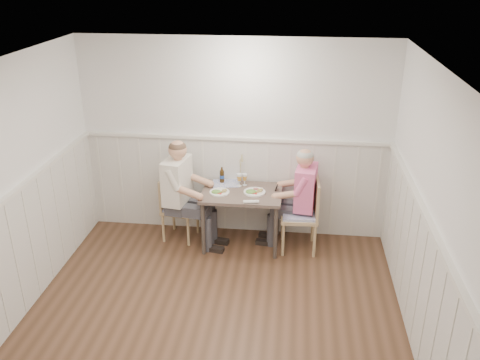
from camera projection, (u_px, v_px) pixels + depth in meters
The scene contains 16 objects.
ground_plane at pixel (208, 338), 5.01m from camera, with size 4.50×4.50×0.00m, color #49301F.
room_shell at pixel (203, 200), 4.40m from camera, with size 4.04×4.54×2.60m.
wainscot at pixel (217, 242), 5.36m from camera, with size 4.00×4.49×1.34m.
dining_table at pixel (242, 199), 6.41m from camera, with size 1.00×0.70×0.75m.
chair_right at pixel (304, 212), 6.36m from camera, with size 0.47×0.47×0.97m.
chair_left at pixel (176, 205), 6.66m from camera, with size 0.47×0.47×0.86m.
man_in_pink at pixel (301, 206), 6.41m from camera, with size 0.66×0.46×1.36m.
diner_cream at pixel (181, 201), 6.47m from camera, with size 0.72×0.51×1.44m.
plate_man at pixel (254, 191), 6.34m from camera, with size 0.27×0.27×0.07m.
plate_diner at pixel (218, 192), 6.33m from camera, with size 0.25×0.25×0.06m.
beer_glass_a at pixel (245, 178), 6.52m from camera, with size 0.06×0.06×0.16m.
beer_glass_b at pixel (239, 178), 6.49m from camera, with size 0.07×0.07×0.17m.
beer_bottle at pixel (222, 176), 6.60m from camera, with size 0.06×0.06×0.21m.
rolled_napkin at pixel (251, 202), 6.07m from camera, with size 0.19×0.07×0.04m.
grass_vase at pixel (240, 169), 6.58m from camera, with size 0.05×0.05×0.41m.
gingham_mat at pixel (226, 183), 6.61m from camera, with size 0.38×0.32×0.01m.
Camera 1 is at (0.77, -3.90, 3.44)m, focal length 38.00 mm.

